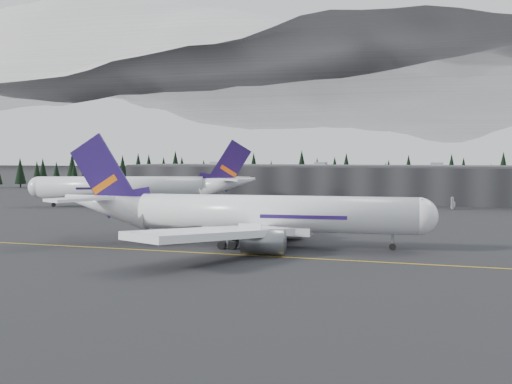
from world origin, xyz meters
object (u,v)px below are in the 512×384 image
(jet_main, at_px, (242,214))
(gse_vehicle_b, at_px, (453,208))
(jet_parked, at_px, (141,188))
(gse_vehicle_a, at_px, (205,200))
(terminal, at_px, (348,183))

(jet_main, relative_size, gse_vehicle_b, 17.75)
(jet_parked, relative_size, gse_vehicle_a, 12.49)
(jet_main, relative_size, jet_parked, 1.00)
(terminal, relative_size, gse_vehicle_b, 40.96)
(terminal, height_order, jet_main, jet_main)
(jet_main, relative_size, gse_vehicle_a, 12.44)
(terminal, relative_size, gse_vehicle_a, 28.71)
(jet_main, bearing_deg, terminal, 84.79)
(terminal, height_order, gse_vehicle_b, terminal)
(gse_vehicle_a, bearing_deg, jet_parked, -121.31)
(jet_parked, distance_m, gse_vehicle_a, 24.71)
(terminal, relative_size, jet_parked, 2.30)
(jet_parked, xyz_separation_m, gse_vehicle_a, (13.02, 20.35, -5.19))
(jet_main, xyz_separation_m, gse_vehicle_a, (-45.99, 92.39, -4.98))
(gse_vehicle_a, bearing_deg, gse_vehicle_b, -0.63)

